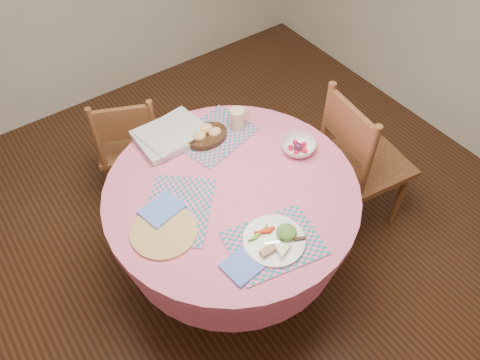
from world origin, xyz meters
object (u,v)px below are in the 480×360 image
Objects in this scene: chair_right at (359,160)px; chair_back at (131,144)px; wicker_trivet at (164,231)px; bread_bowl at (207,135)px; latte_mug at (238,119)px; fruit_bowl at (298,147)px; dining_table at (232,213)px; dinner_plate at (276,239)px.

chair_right is 1.38m from chair_back.
bread_bowl is (0.48, 0.39, 0.03)m from wicker_trivet.
bread_bowl is at bearing 173.42° from latte_mug.
latte_mug is at bearing 115.15° from fruit_bowl.
bread_bowl reaches higher than fruit_bowl.
dining_table is 4.54× the size of dinner_plate.
dinner_plate is at bearing -92.75° from dining_table.
bread_bowl reaches higher than wicker_trivet.
dinner_plate is 0.58m from fruit_bowl.
wicker_trivet is at bearing 95.29° from chair_right.
chair_back is 2.84× the size of wicker_trivet.
dinner_plate is 0.73m from bread_bowl.
dinner_plate is 2.33× the size of latte_mug.
bread_bowl is at bearing 81.53° from dinner_plate.
dinner_plate is at bearing -139.68° from fruit_bowl.
chair_back is 0.99m from wicker_trivet.
wicker_trivet is 0.50m from dinner_plate.
fruit_bowl is at bearing -45.65° from bread_bowl.
chair_back reaches higher than dining_table.
dinner_plate is at bearing -41.72° from wicker_trivet.
dinner_plate reaches higher than dining_table.
fruit_bowl is at bearing 3.11° from wicker_trivet.
chair_back is at bearing 53.78° from chair_right.
dinner_plate is 1.24× the size of fruit_bowl.
chair_right reaches higher than dining_table.
dinner_plate is (0.37, -0.33, 0.02)m from wicker_trivet.
dinner_plate is (-0.86, -0.28, 0.26)m from chair_right.
latte_mug is (0.66, 0.37, 0.06)m from wicker_trivet.
dining_table is at bearing 124.49° from chair_back.
chair_back is 0.78m from latte_mug.
chair_back reaches higher than bread_bowl.
dining_table is 0.89m from chair_back.
fruit_bowl is at bearing 40.32° from dinner_plate.
chair_back is 3.87× the size of fruit_bowl.
bread_bowl is at bearing 67.31° from chair_right.
chair_back is 3.70× the size of bread_bowl.
dining_table is at bearing 92.00° from chair_right.
latte_mug reaches higher than bread_bowl.
wicker_trivet is at bearing 99.90° from chair_back.
wicker_trivet is 1.30× the size of bread_bowl.
chair_back reaches higher than fruit_bowl.
fruit_bowl is (0.34, -0.34, -0.01)m from bread_bowl.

